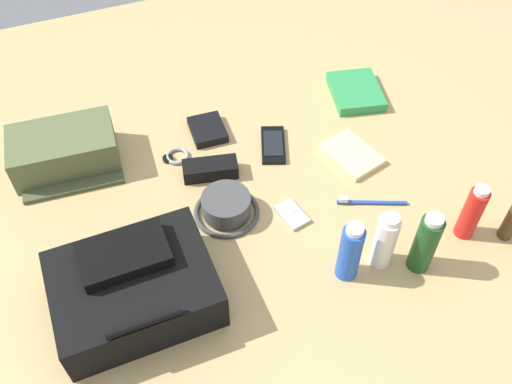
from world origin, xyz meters
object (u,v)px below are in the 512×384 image
Objects in this scene: toiletry_pouch at (64,151)px; sunglasses_case at (210,169)px; wristwatch at (176,156)px; cell_phone at (273,145)px; toothpaste_tube at (385,241)px; notepad at (351,155)px; toothbrush at (368,202)px; sunscreen_spray at (472,212)px; bucket_hat at (226,207)px; deodorant_spray at (350,252)px; shampoo_bottle at (425,243)px; wallet at (208,130)px; media_player at (292,214)px; backpack at (134,287)px; paperback_novel at (356,92)px.

toiletry_pouch reaches higher than sunglasses_case.
cell_phone is at bearing 167.82° from wristwatch.
notepad is at bearing -106.82° from toothpaste_tube.
toothbrush is at bearing 117.46° from cell_phone.
notepad is (0.13, -0.32, -0.07)m from sunscreen_spray.
bucket_hat is 0.38m from toothpaste_tube.
cell_phone is at bearing -90.32° from deodorant_spray.
shampoo_bottle is (-0.35, 0.30, 0.06)m from bucket_hat.
sunscreen_spray reaches higher than toiletry_pouch.
cell_phone is at bearing -62.54° from toothbrush.
wristwatch is at bearing -74.71° from bucket_hat.
sunglasses_case is at bearing 152.62° from toiletry_pouch.
deodorant_spray is 0.23m from toothbrush.
shampoo_bottle reaches higher than cell_phone.
shampoo_bottle is (-0.68, 0.61, 0.04)m from toiletry_pouch.
toiletry_pouch is 2.50× the size of wallet.
media_player is 0.67× the size of sunglasses_case.
deodorant_spray reaches higher than sunglasses_case.
sunscreen_spray reaches higher than wristwatch.
bucket_hat is (-0.26, -0.16, -0.03)m from backpack.
deodorant_spray is (0.31, -0.00, 0.00)m from sunscreen_spray.
paperback_novel is at bearing -160.76° from cell_phone.
notepad is at bearing 147.88° from cell_phone.
shampoo_bottle is at bearing 167.04° from backpack.
shampoo_bottle is at bearing 75.58° from paperback_novel.
sunglasses_case is at bearing -92.03° from bucket_hat.
toothpaste_tube is 0.18m from toothbrush.
sunglasses_case reaches higher than media_player.
media_player is 0.26m from notepad.
sunscreen_spray is 1.71× the size of media_player.
bucket_hat is 1.46× the size of wallet.
toiletry_pouch is at bearing -34.43° from sunscreen_spray.
cell_phone is (0.08, -0.43, -0.07)m from toothpaste_tube.
toothbrush is (0.02, -0.20, -0.08)m from shampoo_bottle.
deodorant_spray reaches higher than cell_phone.
sunglasses_case is at bearing -35.58° from toothbrush.
media_player is at bearing 137.24° from sunglasses_case.
shampoo_bottle is at bearing 128.33° from wristwatch.
toothbrush is at bearing 140.59° from wristwatch.
sunscreen_spray is at bearing 153.84° from sunglasses_case.
toothpaste_tube is 0.99× the size of toothbrush.
sunscreen_spray is 2.24× the size of wristwatch.
wallet is at bearing -99.25° from bucket_hat.
wallet is 0.40m from notepad.
toothbrush is at bearing -110.23° from toothpaste_tube.
cell_phone is 0.21m from notepad.
toothbrush reaches higher than notepad.
toothbrush is (0.17, -0.16, -0.07)m from sunscreen_spray.
cell_phone is 0.26m from wristwatch.
shampoo_bottle is 1.07× the size of toothpaste_tube.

